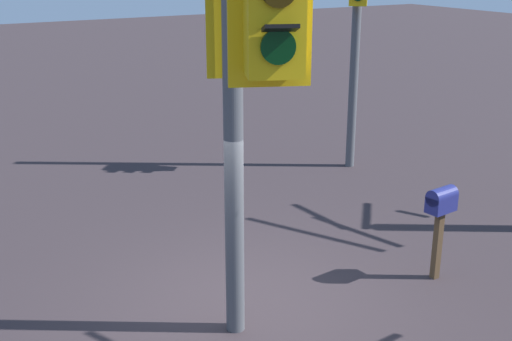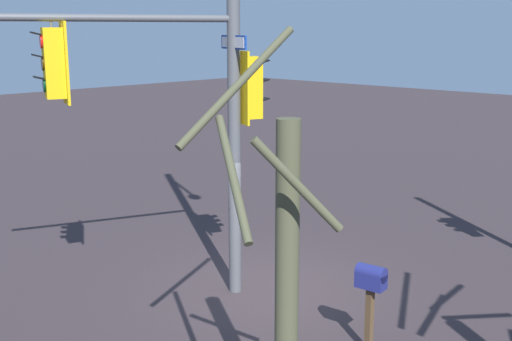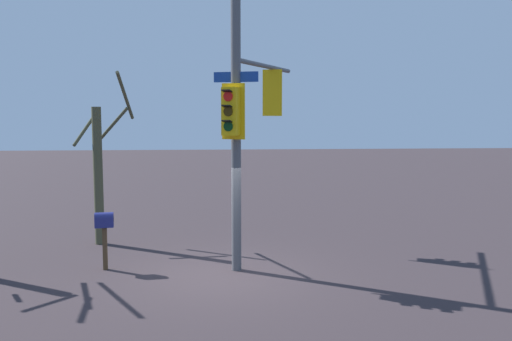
{
  "view_description": "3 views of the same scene",
  "coord_description": "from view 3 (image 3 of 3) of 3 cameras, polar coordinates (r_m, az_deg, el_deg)",
  "views": [
    {
      "loc": [
        6.81,
        -3.73,
        4.54
      ],
      "look_at": [
        0.61,
        -0.16,
        2.13
      ],
      "focal_mm": 45.53,
      "sensor_mm": 36.0,
      "label": 1
    },
    {
      "loc": [
        8.49,
        7.86,
        4.86
      ],
      "look_at": [
        -0.05,
        -0.31,
        2.27
      ],
      "focal_mm": 45.39,
      "sensor_mm": 36.0,
      "label": 2
    },
    {
      "loc": [
        -13.04,
        0.11,
        3.93
      ],
      "look_at": [
        0.17,
        -0.83,
        2.46
      ],
      "focal_mm": 40.09,
      "sensor_mm": 36.0,
      "label": 3
    }
  ],
  "objects": [
    {
      "name": "ground_plane",
      "position": [
        13.62,
        -3.48,
        -10.43
      ],
      "size": [
        80.0,
        80.0,
        0.0
      ],
      "primitive_type": "plane",
      "color": "#32292C"
    },
    {
      "name": "main_signal_pole_assembly",
      "position": [
        14.15,
        -1.74,
        9.49
      ],
      "size": [
        4.86,
        4.56,
        9.05
      ],
      "rotation": [
        0.0,
        0.0,
        5.88
      ],
      "color": "#4C4F54",
      "rests_on": "ground"
    },
    {
      "name": "mailbox",
      "position": [
        14.3,
        -14.9,
        -5.25
      ],
      "size": [
        0.29,
        0.46,
        1.41
      ],
      "rotation": [
        0.0,
        0.0,
        3.26
      ],
      "color": "#4C3823",
      "rests_on": "ground"
    },
    {
      "name": "bare_tree_behind_pole",
      "position": [
        16.89,
        -15.32,
        0.26
      ],
      "size": [
        1.81,
        1.63,
        4.89
      ],
      "color": "#454631",
      "rests_on": "ground"
    }
  ]
}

